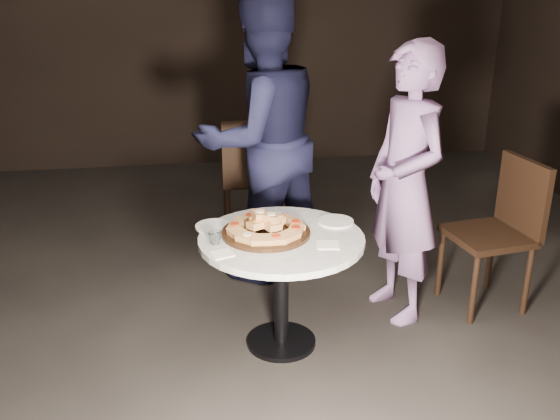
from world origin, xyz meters
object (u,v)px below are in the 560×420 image
serving_board (266,233)px  focaccia_pile (266,225)px  diner_navy (261,140)px  diner_teal (405,185)px  table (281,257)px  chair_right (502,223)px  water_glass (215,238)px  chair_far (252,171)px

serving_board → focaccia_pile: bearing=29.4°
diner_navy → diner_teal: size_ratio=1.15×
table → diner_teal: 0.85m
chair_right → diner_teal: 0.70m
water_glass → chair_far: (0.35, 1.49, -0.13)m
chair_right → diner_navy: bearing=-123.7°
serving_board → diner_teal: 0.88m
chair_right → diner_navy: 1.59m
diner_navy → focaccia_pile: bearing=61.9°
diner_navy → serving_board: bearing=61.7°
table → diner_navy: bearing=89.7°
diner_navy → water_glass: bearing=46.9°
diner_navy → diner_teal: (0.75, -0.66, -0.12)m
table → chair_right: (1.40, 0.27, -0.00)m
serving_board → focaccia_pile: 0.04m
table → focaccia_pile: focaccia_pile is taller
serving_board → chair_right: 1.50m
chair_right → diner_teal: size_ratio=0.57×
serving_board → focaccia_pile: size_ratio=1.11×
serving_board → diner_navy: bearing=84.7°
focaccia_pile → chair_right: bearing=9.0°
focaccia_pile → diner_navy: (0.08, 0.88, 0.23)m
chair_right → serving_board: bearing=-89.6°
water_glass → diner_navy: size_ratio=0.04×
chair_right → diner_navy: (-1.39, 0.65, 0.40)m
chair_far → serving_board: bearing=87.7°
table → chair_far: size_ratio=1.00×
serving_board → diner_navy: diner_navy is taller
diner_teal → chair_far: bearing=-161.4°
focaccia_pile → water_glass: (-0.27, -0.08, -0.02)m
table → chair_far: bearing=89.9°
focaccia_pile → diner_teal: bearing=14.8°
serving_board → chair_far: bearing=86.7°
serving_board → focaccia_pile: focaccia_pile is taller
water_glass → chair_far: bearing=76.7°
chair_far → diner_teal: size_ratio=0.59×
table → focaccia_pile: 0.20m
chair_far → chair_right: bearing=140.9°
water_glass → chair_right: 1.78m
chair_far → diner_navy: (0.00, -0.53, 0.38)m
water_glass → diner_navy: bearing=69.8°
chair_far → diner_teal: bearing=123.4°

